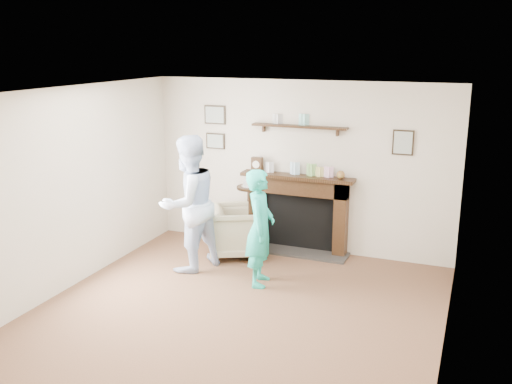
% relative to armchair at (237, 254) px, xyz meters
% --- Properties ---
extents(ground, '(5.00, 5.00, 0.00)m').
position_rel_armchair_xyz_m(ground, '(0.74, -1.90, 0.00)').
color(ground, brown).
rests_on(ground, ground).
extents(room_shell, '(4.54, 5.02, 2.52)m').
position_rel_armchair_xyz_m(room_shell, '(0.74, -1.21, 1.62)').
color(room_shell, beige).
rests_on(room_shell, ground).
extents(armchair, '(1.06, 1.05, 0.73)m').
position_rel_armchair_xyz_m(armchair, '(0.00, 0.00, 0.00)').
color(armchair, '#C6B393').
rests_on(armchair, ground).
extents(man, '(0.98, 1.09, 1.84)m').
position_rel_armchair_xyz_m(man, '(-0.38, -0.73, 0.00)').
color(man, '#AAB9D5').
rests_on(man, ground).
extents(woman, '(0.47, 0.61, 1.50)m').
position_rel_armchair_xyz_m(woman, '(0.69, -0.85, 0.00)').
color(woman, '#1EADA2').
rests_on(woman, ground).
extents(pedestal_table, '(0.39, 0.39, 1.24)m').
position_rel_armchair_xyz_m(pedestal_table, '(0.27, -0.13, 0.76)').
color(pedestal_table, black).
rests_on(pedestal_table, ground).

